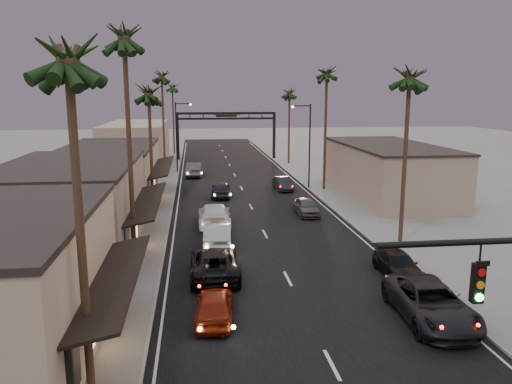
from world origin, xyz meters
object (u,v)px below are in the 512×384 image
object	(u,v)px
streetlight_right	(307,139)
palm_ra	(410,71)
palm_lb	(124,31)
palm_ld	(162,73)
palm_lc	(148,89)
curbside_black	(398,265)
streetlight_left	(178,131)
curbside_near	(430,303)
oncoming_red	(214,305)
palm_rc	(289,91)
oncoming_silver	(218,235)
palm_la	(67,46)
palm_rb	(327,70)
arch	(226,124)
palm_far	(172,85)
oncoming_pickup	(214,263)

from	to	relation	value
streetlight_right	palm_ra	distance (m)	21.94
palm_lb	palm_ld	distance (m)	33.01
palm_lc	curbside_black	world-z (taller)	palm_lc
streetlight_left	palm_lb	distance (m)	36.93
palm_lc	palm_ra	bearing A→B (deg)	-34.90
curbside_near	curbside_black	size ratio (longest dim) A/B	1.33
oncoming_red	palm_ra	bearing A→B (deg)	-138.50
palm_ld	curbside_near	size ratio (longest dim) A/B	2.33
palm_rc	oncoming_silver	world-z (taller)	palm_rc
streetlight_left	palm_la	distance (m)	49.41
palm_la	palm_lb	size ratio (longest dim) A/B	0.87
palm_rb	oncoming_red	bearing A→B (deg)	-113.43
arch	palm_rb	distance (m)	28.24
palm_far	curbside_black	xyz separation A→B (m)	(14.50, -59.36, -10.78)
palm_lc	oncoming_silver	size ratio (longest dim) A/B	2.43
streetlight_left	palm_la	xyz separation A→B (m)	(-1.68, -49.00, 6.11)
palm_lb	palm_lc	size ratio (longest dim) A/B	1.25
streetlight_left	curbside_near	xyz separation A→B (m)	(12.32, -44.86, -4.48)
oncoming_pickup	oncoming_silver	size ratio (longest dim) A/B	1.15
palm_ld	palm_far	size ratio (longest dim) A/B	1.08
palm_ld	curbside_near	bearing A→B (deg)	-71.51
palm_ld	palm_ra	distance (m)	35.47
streetlight_right	palm_far	xyz separation A→B (m)	(-15.22, 33.00, 6.11)
arch	oncoming_pickup	bearing A→B (deg)	-94.58
palm_la	curbside_near	xyz separation A→B (m)	(14.00, 4.14, -10.60)
oncoming_pickup	palm_rb	bearing A→B (deg)	-117.32
palm_la	curbside_black	size ratio (longest dim) A/B	2.90
arch	palm_lc	size ratio (longest dim) A/B	1.25
palm_far	oncoming_silver	xyz separation A→B (m)	(4.73, -52.61, -10.62)
palm_lb	palm_lc	bearing A→B (deg)	90.00
palm_far	oncoming_pickup	xyz separation A→B (m)	(4.29, -58.11, -10.64)
oncoming_pickup	palm_lc	bearing A→B (deg)	-73.81
palm_lc	oncoming_red	bearing A→B (deg)	-78.59
palm_ld	palm_lc	bearing A→B (deg)	-90.00
palm_far	streetlight_right	bearing A→B (deg)	-65.24
palm_ld	palm_rc	xyz separation A→B (m)	(17.20, 9.00, -1.95)
palm_ld	palm_rb	distance (m)	20.42
streetlight_left	curbside_near	distance (m)	46.73
palm_rb	arch	bearing A→B (deg)	108.30
palm_ra	palm_rb	xyz separation A→B (m)	(0.00, 20.00, 0.97)
streetlight_left	palm_rb	bearing A→B (deg)	-42.05
curbside_near	palm_far	bearing A→B (deg)	104.43
palm_far	curbside_black	world-z (taller)	palm_far
palm_far	oncoming_red	xyz separation A→B (m)	(4.06, -63.61, -10.73)
streetlight_right	oncoming_pickup	distance (m)	27.76
streetlight_right	curbside_black	xyz separation A→B (m)	(-0.72, -26.36, -4.67)
oncoming_silver	curbside_near	size ratio (longest dim) A/B	0.82
curbside_near	oncoming_red	bearing A→B (deg)	175.16
palm_la	curbside_near	size ratio (longest dim) A/B	2.17
palm_ra	palm_rb	distance (m)	20.02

